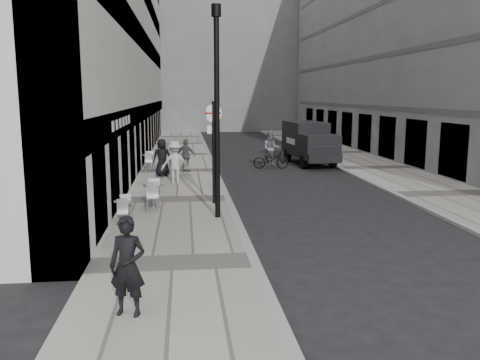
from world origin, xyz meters
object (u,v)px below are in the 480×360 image
at_px(lamppost, 217,102).
at_px(walking_man, 128,266).
at_px(panel_van, 309,141).
at_px(sign_post, 213,139).
at_px(cyclist, 271,154).

bearing_deg(lamppost, walking_man, -106.02).
bearing_deg(lamppost, panel_van, 64.53).
bearing_deg(sign_post, cyclist, 60.55).
height_order(lamppost, panel_van, lamppost).
xyz_separation_m(walking_man, panel_van, (8.48, 20.74, 0.36)).
distance_m(walking_man, lamppost, 8.21).
xyz_separation_m(walking_man, sign_post, (2.12, 9.59, 1.49)).
bearing_deg(sign_post, lamppost, -97.71).
bearing_deg(panel_van, cyclist, -151.42).
bearing_deg(panel_van, lamppost, -119.76).
bearing_deg(walking_man, cyclist, 87.78).
xyz_separation_m(panel_van, cyclist, (-2.57, -1.66, -0.58)).
xyz_separation_m(lamppost, cyclist, (3.79, 11.68, -3.07)).
relative_size(walking_man, sign_post, 0.49).
bearing_deg(sign_post, panel_van, 52.62).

